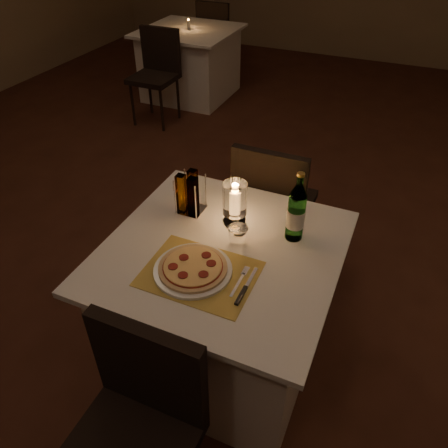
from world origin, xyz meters
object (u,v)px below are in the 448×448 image
at_px(main_table, 222,305).
at_px(hurricane_candle, 235,200).
at_px(chair_far, 272,199).
at_px(tumbler, 238,236).
at_px(pizza, 193,267).
at_px(neighbor_table_left, 190,63).
at_px(plate, 193,270).
at_px(chair_near, 138,417).
at_px(water_bottle, 296,213).

height_order(main_table, hurricane_candle, hurricane_candle).
distance_m(chair_far, hurricane_candle, 0.61).
xyz_separation_m(chair_far, tumbler, (0.05, -0.66, 0.24)).
height_order(pizza, neighbor_table_left, pizza).
distance_m(plate, hurricane_candle, 0.39).
distance_m(chair_near, water_bottle, 1.00).
bearing_deg(pizza, plate, -170.10).
relative_size(chair_far, water_bottle, 2.72).
xyz_separation_m(main_table, chair_near, (0.00, -0.71, 0.18)).
bearing_deg(tumbler, main_table, -132.30).
xyz_separation_m(chair_far, water_bottle, (0.26, -0.52, 0.32)).
height_order(main_table, chair_far, chair_far).
bearing_deg(pizza, main_table, 74.50).
height_order(main_table, neighbor_table_left, same).
relative_size(main_table, water_bottle, 3.02).
relative_size(main_table, hurricane_candle, 4.72).
bearing_deg(main_table, hurricane_candle, 96.72).
distance_m(water_bottle, hurricane_candle, 0.28).
bearing_deg(main_table, plate, -105.52).
distance_m(main_table, tumbler, 0.42).
height_order(pizza, water_bottle, water_bottle).
relative_size(main_table, chair_near, 1.11).
bearing_deg(chair_far, plate, -93.20).
bearing_deg(water_bottle, pizza, -129.26).
bearing_deg(tumbler, plate, -113.06).
height_order(chair_near, tumbler, chair_near).
xyz_separation_m(plate, water_bottle, (0.31, 0.38, 0.12)).
distance_m(chair_near, plate, 0.57).
relative_size(chair_near, tumbler, 10.15).
height_order(pizza, tumbler, tumbler).
distance_m(tumbler, water_bottle, 0.27).
relative_size(chair_near, chair_far, 1.00).
xyz_separation_m(hurricane_candle, neighbor_table_left, (-1.77, 2.98, -0.49)).
bearing_deg(chair_far, pizza, -93.20).
bearing_deg(neighbor_table_left, main_table, -60.53).
bearing_deg(plate, main_table, 74.48).
distance_m(chair_far, tumbler, 0.70).
relative_size(main_table, chair_far, 1.11).
bearing_deg(chair_far, tumbler, -85.66).
xyz_separation_m(water_bottle, hurricane_candle, (-0.28, -0.00, -0.01)).
bearing_deg(water_bottle, main_table, -142.57).
distance_m(main_table, pizza, 0.44).
bearing_deg(plate, hurricane_candle, 85.87).
xyz_separation_m(main_table, neighbor_table_left, (-1.79, 3.18, 0.00)).
distance_m(plate, tumbler, 0.26).
height_order(chair_far, hurricane_candle, hurricane_candle).
relative_size(plate, water_bottle, 0.97).
height_order(chair_near, pizza, chair_near).
relative_size(chair_far, neighbor_table_left, 0.90).
bearing_deg(plate, neighbor_table_left, 117.47).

